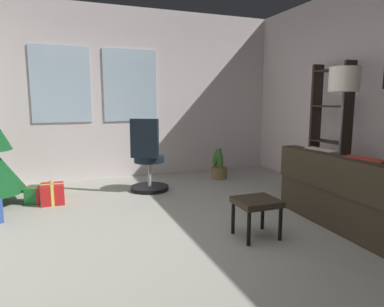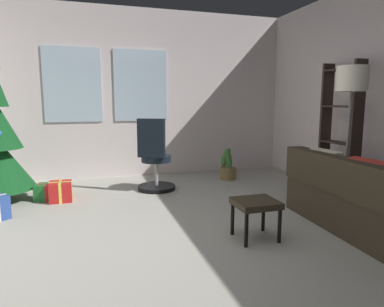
{
  "view_description": "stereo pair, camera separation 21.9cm",
  "coord_description": "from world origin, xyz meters",
  "px_view_note": "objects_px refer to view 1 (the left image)",
  "views": [
    {
      "loc": [
        -0.97,
        -2.79,
        1.32
      ],
      "look_at": [
        0.23,
        0.36,
        0.79
      ],
      "focal_mm": 31.79,
      "sensor_mm": 36.0,
      "label": 1
    },
    {
      "loc": [
        -0.77,
        -2.87,
        1.32
      ],
      "look_at": [
        0.23,
        0.36,
        0.79
      ],
      "focal_mm": 31.79,
      "sensor_mm": 36.0,
      "label": 2
    }
  ],
  "objects_px": {
    "office_chair": "(148,163)",
    "floor_lamp": "(344,91)",
    "footstool": "(257,205)",
    "gift_box_gold": "(50,189)",
    "gift_box_green": "(41,195)",
    "potted_plant": "(218,166)",
    "gift_box_red": "(53,194)",
    "bookshelf": "(329,138)"
  },
  "relations": [
    {
      "from": "gift_box_green",
      "to": "gift_box_gold",
      "type": "distance_m",
      "value": 0.42
    },
    {
      "from": "gift_box_red",
      "to": "office_chair",
      "type": "relative_size",
      "value": 0.28
    },
    {
      "from": "gift_box_gold",
      "to": "office_chair",
      "type": "bearing_deg",
      "value": -14.08
    },
    {
      "from": "footstool",
      "to": "potted_plant",
      "type": "bearing_deg",
      "value": 73.06
    },
    {
      "from": "footstool",
      "to": "gift_box_gold",
      "type": "relative_size",
      "value": 1.49
    },
    {
      "from": "footstool",
      "to": "gift_box_red",
      "type": "xyz_separation_m",
      "value": [
        -1.88,
        1.88,
        -0.19
      ]
    },
    {
      "from": "footstool",
      "to": "floor_lamp",
      "type": "height_order",
      "value": "floor_lamp"
    },
    {
      "from": "bookshelf",
      "to": "floor_lamp",
      "type": "height_order",
      "value": "bookshelf"
    },
    {
      "from": "floor_lamp",
      "to": "gift_box_red",
      "type": "bearing_deg",
      "value": 154.86
    },
    {
      "from": "footstool",
      "to": "floor_lamp",
      "type": "xyz_separation_m",
      "value": [
        1.35,
        0.37,
        1.11
      ]
    },
    {
      "from": "footstool",
      "to": "potted_plant",
      "type": "distance_m",
      "value": 2.56
    },
    {
      "from": "gift_box_red",
      "to": "gift_box_gold",
      "type": "xyz_separation_m",
      "value": [
        -0.05,
        0.5,
        -0.05
      ]
    },
    {
      "from": "gift_box_gold",
      "to": "bookshelf",
      "type": "distance_m",
      "value": 4.04
    },
    {
      "from": "gift_box_gold",
      "to": "footstool",
      "type": "bearing_deg",
      "value": -50.93
    },
    {
      "from": "gift_box_red",
      "to": "floor_lamp",
      "type": "relative_size",
      "value": 0.17
    },
    {
      "from": "floor_lamp",
      "to": "potted_plant",
      "type": "relative_size",
      "value": 3.18
    },
    {
      "from": "office_chair",
      "to": "bookshelf",
      "type": "relative_size",
      "value": 0.58
    },
    {
      "from": "potted_plant",
      "to": "bookshelf",
      "type": "bearing_deg",
      "value": -52.87
    },
    {
      "from": "gift_box_gold",
      "to": "potted_plant",
      "type": "distance_m",
      "value": 2.68
    },
    {
      "from": "gift_box_green",
      "to": "potted_plant",
      "type": "distance_m",
      "value": 2.81
    },
    {
      "from": "gift_box_green",
      "to": "floor_lamp",
      "type": "distance_m",
      "value": 3.96
    },
    {
      "from": "gift_box_red",
      "to": "gift_box_gold",
      "type": "distance_m",
      "value": 0.5
    },
    {
      "from": "bookshelf",
      "to": "gift_box_green",
      "type": "bearing_deg",
      "value": 166.31
    },
    {
      "from": "office_chair",
      "to": "bookshelf",
      "type": "height_order",
      "value": "bookshelf"
    },
    {
      "from": "gift_box_red",
      "to": "office_chair",
      "type": "xyz_separation_m",
      "value": [
        1.3,
        0.16,
        0.29
      ]
    },
    {
      "from": "footstool",
      "to": "bookshelf",
      "type": "relative_size",
      "value": 0.22
    },
    {
      "from": "office_chair",
      "to": "bookshelf",
      "type": "distance_m",
      "value": 2.62
    },
    {
      "from": "office_chair",
      "to": "floor_lamp",
      "type": "height_order",
      "value": "floor_lamp"
    },
    {
      "from": "floor_lamp",
      "to": "potted_plant",
      "type": "distance_m",
      "value": 2.48
    },
    {
      "from": "office_chair",
      "to": "floor_lamp",
      "type": "relative_size",
      "value": 0.63
    },
    {
      "from": "gift_box_green",
      "to": "bookshelf",
      "type": "height_order",
      "value": "bookshelf"
    },
    {
      "from": "office_chair",
      "to": "bookshelf",
      "type": "bearing_deg",
      "value": -22.7
    },
    {
      "from": "footstool",
      "to": "gift_box_red",
      "type": "relative_size",
      "value": 1.35
    },
    {
      "from": "gift_box_gold",
      "to": "office_chair",
      "type": "distance_m",
      "value": 1.44
    },
    {
      "from": "gift_box_red",
      "to": "office_chair",
      "type": "distance_m",
      "value": 1.34
    },
    {
      "from": "potted_plant",
      "to": "gift_box_red",
      "type": "bearing_deg",
      "value": -167.9
    },
    {
      "from": "gift_box_gold",
      "to": "gift_box_green",
      "type": "bearing_deg",
      "value": -102.65
    },
    {
      "from": "footstool",
      "to": "bookshelf",
      "type": "distance_m",
      "value": 2.14
    },
    {
      "from": "gift_box_green",
      "to": "potted_plant",
      "type": "bearing_deg",
      "value": 9.63
    },
    {
      "from": "bookshelf",
      "to": "footstool",
      "type": "bearing_deg",
      "value": -150.0
    },
    {
      "from": "footstool",
      "to": "office_chair",
      "type": "relative_size",
      "value": 0.37
    },
    {
      "from": "gift_box_red",
      "to": "bookshelf",
      "type": "distance_m",
      "value": 3.84
    }
  ]
}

